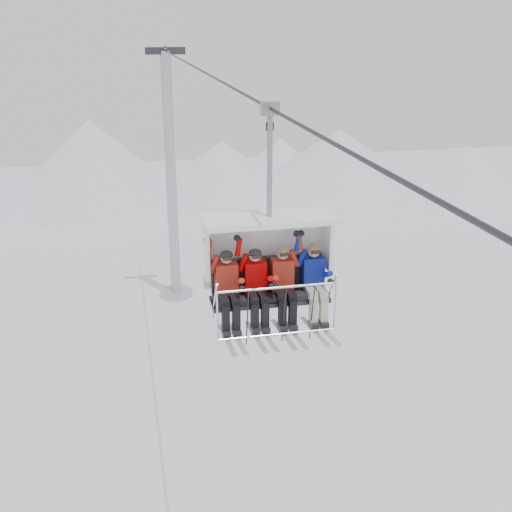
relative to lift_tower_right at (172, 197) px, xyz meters
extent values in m
cone|color=white|center=(-5.00, 22.00, -2.28)|extent=(16.00, 16.00, 7.00)
cone|color=white|center=(6.00, 21.00, -3.28)|extent=(14.00, 14.00, 5.00)
cone|color=white|center=(16.00, 19.00, -2.78)|extent=(18.00, 18.00, 6.00)
cone|color=white|center=(27.00, 17.00, -3.53)|extent=(16.00, 16.00, 4.50)
cone|color=white|center=(12.00, 24.00, -3.53)|extent=(12.00, 12.00, 4.50)
cylinder|color=#ABADB2|center=(0.00, 0.00, 0.87)|extent=(0.56, 0.56, 13.30)
cylinder|color=#ABADB2|center=(0.00, 0.00, -5.63)|extent=(1.80, 1.80, 0.30)
cube|color=#2B2B30|center=(0.00, 0.00, 7.52)|extent=(2.00, 0.35, 0.35)
cylinder|color=#2B2B30|center=(0.00, -22.00, 7.52)|extent=(0.06, 50.00, 0.06)
cube|color=black|center=(0.00, -23.23, 4.17)|extent=(2.09, 0.55, 0.10)
cube|color=black|center=(0.00, -22.97, 4.52)|extent=(2.09, 0.10, 0.61)
cube|color=#2B2B30|center=(0.00, -23.23, 4.08)|extent=(2.18, 0.60, 0.08)
cube|color=white|center=(0.00, -22.75, 4.90)|extent=(2.32, 0.10, 1.38)
cube|color=white|center=(0.00, -23.15, 5.60)|extent=(2.32, 0.90, 0.10)
cylinder|color=silver|center=(0.00, -23.78, 4.54)|extent=(2.12, 0.04, 0.04)
cylinder|color=silver|center=(0.00, -23.85, 3.67)|extent=(2.12, 0.04, 0.04)
cylinder|color=gray|center=(0.00, -23.13, 6.56)|extent=(0.10, 0.10, 1.93)
cube|color=gray|center=(0.00, -23.13, 7.52)|extent=(0.30, 0.18, 0.22)
cube|color=#B0261A|center=(-0.80, -23.19, 4.54)|extent=(0.40, 0.27, 0.59)
sphere|color=tan|center=(-0.80, -23.23, 4.96)|extent=(0.22, 0.22, 0.22)
cube|color=black|center=(-0.89, -23.63, 3.98)|extent=(0.13, 0.15, 0.47)
cube|color=black|center=(-0.70, -23.63, 3.98)|extent=(0.13, 0.15, 0.47)
cube|color=silver|center=(-0.89, -23.73, 3.61)|extent=(0.09, 1.69, 0.26)
cube|color=silver|center=(-0.70, -23.73, 3.61)|extent=(0.09, 1.69, 0.26)
cube|color=#C80102|center=(-0.27, -23.19, 4.54)|extent=(0.40, 0.26, 0.58)
sphere|color=tan|center=(-0.27, -23.23, 4.96)|extent=(0.22, 0.22, 0.22)
cube|color=black|center=(-0.37, -23.63, 3.98)|extent=(0.13, 0.15, 0.47)
cube|color=black|center=(-0.18, -23.63, 3.98)|extent=(0.13, 0.15, 0.47)
cube|color=silver|center=(-0.37, -23.73, 3.61)|extent=(0.09, 1.69, 0.26)
cube|color=silver|center=(-0.18, -23.73, 3.61)|extent=(0.09, 1.69, 0.26)
cube|color=#AE2919|center=(0.23, -23.19, 4.54)|extent=(0.40, 0.27, 0.59)
sphere|color=tan|center=(0.23, -23.23, 4.96)|extent=(0.22, 0.22, 0.22)
cube|color=black|center=(0.14, -23.63, 3.98)|extent=(0.13, 0.15, 0.47)
cube|color=black|center=(0.33, -23.63, 3.98)|extent=(0.13, 0.15, 0.47)
cube|color=silver|center=(0.14, -23.73, 3.61)|extent=(0.09, 1.69, 0.26)
cube|color=silver|center=(0.33, -23.73, 3.61)|extent=(0.09, 1.69, 0.26)
cube|color=navy|center=(0.82, -23.19, 4.54)|extent=(0.40, 0.27, 0.59)
sphere|color=tan|center=(0.82, -23.23, 4.96)|extent=(0.22, 0.22, 0.22)
cube|color=beige|center=(0.72, -23.63, 3.98)|extent=(0.13, 0.15, 0.47)
cube|color=beige|center=(0.91, -23.63, 3.98)|extent=(0.13, 0.15, 0.47)
cube|color=silver|center=(0.72, -23.73, 3.61)|extent=(0.09, 1.69, 0.26)
cube|color=silver|center=(0.91, -23.73, 3.61)|extent=(0.09, 1.69, 0.26)
camera|label=1|loc=(-2.47, -33.74, 8.88)|focal=45.00mm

